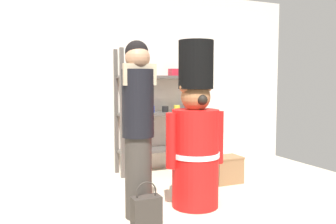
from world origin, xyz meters
The scene contains 6 objects.
back_wall centered at (0.00, 2.20, 1.30)m, with size 6.40×0.12×2.60m, color silver.
merchandise_shelf centered at (0.92, 1.98, 0.87)m, with size 1.22×0.35×1.74m.
teddy_bear_guard centered at (0.70, 0.46, 0.74)m, with size 0.66×0.50×1.71m.
person_shopper centered at (0.06, 0.42, 0.91)m, with size 0.32×0.30×1.68m.
shopping_bag centered at (0.03, 0.11, 0.15)m, with size 0.26×0.14×0.43m.
display_crate centered at (1.48, 1.07, 0.17)m, with size 0.38×0.29×0.34m.
Camera 1 is at (-1.06, -2.78, 1.31)m, focal length 38.61 mm.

